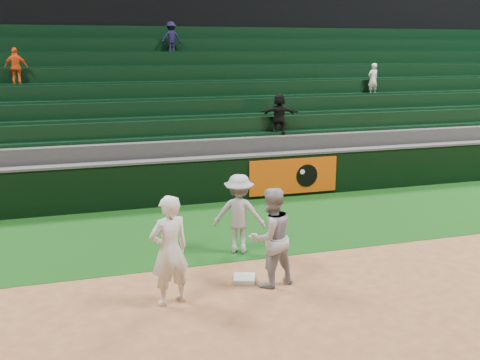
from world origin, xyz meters
name	(u,v)px	position (x,y,z in m)	size (l,w,h in m)	color
ground	(242,281)	(0.00, 0.00, 0.00)	(70.00, 70.00, 0.00)	brown
foul_grass	(205,229)	(0.00, 3.00, 0.00)	(36.00, 4.20, 0.01)	#0D360F
upper_deck	(133,5)	(0.00, 17.45, 6.00)	(40.00, 12.00, 12.00)	black
first_base	(244,279)	(0.04, 0.01, 0.04)	(0.38, 0.38, 0.09)	silver
first_baseman	(169,251)	(-1.37, -0.46, 0.92)	(0.67, 0.44, 1.85)	silver
baserunner	(271,237)	(0.44, -0.25, 0.89)	(0.87, 0.67, 1.78)	#A0A2AA
base_coach	(239,214)	(0.35, 1.40, 0.83)	(1.06, 0.61, 1.64)	#9EA0AB
field_wall	(188,181)	(0.03, 5.20, 0.63)	(36.00, 0.45, 1.25)	black
stadium_seating	(164,123)	(-0.01, 8.97, 1.70)	(36.00, 5.95, 4.96)	#323234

